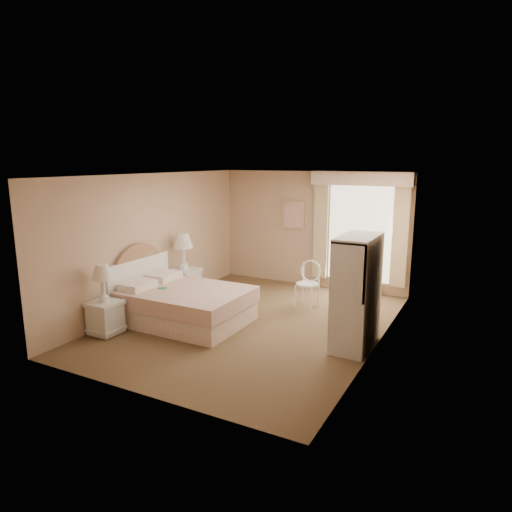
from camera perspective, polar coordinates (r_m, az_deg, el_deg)
The scene contains 9 objects.
room at distance 7.54m, azimuth -0.42°, elevation 0.56°, with size 4.21×5.51×2.51m.
window at distance 9.59m, azimuth 12.75°, elevation 3.27°, with size 2.05×0.22×2.51m.
framed_art at distance 10.11m, azimuth 4.65°, elevation 5.16°, with size 0.52×0.04×0.62m.
bed at distance 7.97m, azimuth -9.29°, elevation -5.78°, with size 2.07×1.57×1.39m.
nightstand_near at distance 7.66m, azimuth -18.38°, elevation -6.27°, with size 0.47×0.47×1.13m.
nightstand_far at distance 9.13m, azimuth -8.99°, elevation -2.41°, with size 0.54×0.54×1.31m.
round_table at distance 8.52m, azimuth 12.29°, elevation -3.47°, with size 0.73×0.73×0.77m.
cafe_chair at distance 8.68m, azimuth 6.59°, elevation -3.02°, with size 0.45×0.45×0.88m.
armoire at distance 6.90m, azimuth 12.44°, elevation -5.57°, with size 0.50×1.01×1.68m.
Camera 1 is at (3.50, -6.51, 2.74)m, focal length 32.00 mm.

